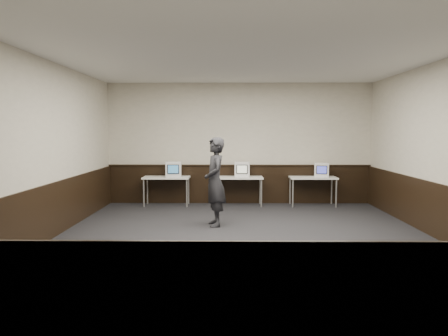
# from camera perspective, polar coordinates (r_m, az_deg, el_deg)

# --- Properties ---
(floor) EXTENTS (8.00, 8.00, 0.00)m
(floor) POSITION_cam_1_polar(r_m,az_deg,el_deg) (7.89, 2.65, -9.35)
(floor) COLOR black
(floor) RESTS_ON ground
(ceiling) EXTENTS (8.00, 8.00, 0.00)m
(ceiling) POSITION_cam_1_polar(r_m,az_deg,el_deg) (7.76, 2.75, 14.23)
(ceiling) COLOR white
(ceiling) RESTS_ON back_wall
(back_wall) EXTENTS (7.00, 0.00, 7.00)m
(back_wall) POSITION_cam_1_polar(r_m,az_deg,el_deg) (11.66, 2.01, 3.21)
(back_wall) COLOR beige
(back_wall) RESTS_ON ground
(front_wall) EXTENTS (7.00, 0.00, 7.00)m
(front_wall) POSITION_cam_1_polar(r_m,az_deg,el_deg) (3.67, 4.88, -0.45)
(front_wall) COLOR beige
(front_wall) RESTS_ON ground
(left_wall) EXTENTS (0.00, 8.00, 8.00)m
(left_wall) POSITION_cam_1_polar(r_m,az_deg,el_deg) (8.31, -22.22, 2.17)
(left_wall) COLOR beige
(left_wall) RESTS_ON ground
(right_wall) EXTENTS (0.00, 8.00, 8.00)m
(right_wall) POSITION_cam_1_polar(r_m,az_deg,el_deg) (8.53, 26.92, 2.07)
(right_wall) COLOR beige
(right_wall) RESTS_ON ground
(wainscot_back) EXTENTS (6.98, 0.04, 1.00)m
(wainscot_back) POSITION_cam_1_polar(r_m,az_deg,el_deg) (11.72, 2.00, -2.18)
(wainscot_back) COLOR black
(wainscot_back) RESTS_ON back_wall
(wainscot_front) EXTENTS (6.98, 0.04, 1.00)m
(wainscot_front) POSITION_cam_1_polar(r_m,az_deg,el_deg) (3.95, 4.74, -16.52)
(wainscot_front) COLOR black
(wainscot_front) RESTS_ON front_wall
(wainscot_left) EXTENTS (0.04, 7.98, 1.00)m
(wainscot_left) POSITION_cam_1_polar(r_m,az_deg,el_deg) (8.42, -21.85, -5.32)
(wainscot_left) COLOR black
(wainscot_left) RESTS_ON left_wall
(wainscot_right) EXTENTS (0.04, 7.98, 1.00)m
(wainscot_right) POSITION_cam_1_polar(r_m,az_deg,el_deg) (8.64, 26.51, -5.23)
(wainscot_right) COLOR black
(wainscot_right) RESTS_ON right_wall
(wainscot_rail) EXTENTS (6.98, 0.06, 0.04)m
(wainscot_rail) POSITION_cam_1_polar(r_m,az_deg,el_deg) (11.65, 2.01, 0.35)
(wainscot_rail) COLOR black
(wainscot_rail) RESTS_ON wainscot_back
(desk_left) EXTENTS (1.20, 0.60, 0.75)m
(desk_left) POSITION_cam_1_polar(r_m,az_deg,el_deg) (11.43, -7.52, -1.49)
(desk_left) COLOR silver
(desk_left) RESTS_ON ground
(desk_center) EXTENTS (1.20, 0.60, 0.75)m
(desk_center) POSITION_cam_1_polar(r_m,az_deg,el_deg) (11.32, 2.04, -1.52)
(desk_center) COLOR silver
(desk_center) RESTS_ON ground
(desk_right) EXTENTS (1.20, 0.60, 0.75)m
(desk_right) POSITION_cam_1_polar(r_m,az_deg,el_deg) (11.52, 11.53, -1.50)
(desk_right) COLOR silver
(desk_right) RESTS_ON ground
(emac_left) EXTENTS (0.42, 0.45, 0.40)m
(emac_left) POSITION_cam_1_polar(r_m,az_deg,el_deg) (11.33, -6.60, -0.17)
(emac_left) COLOR white
(emac_left) RESTS_ON desk_left
(emac_center) EXTENTS (0.41, 0.44, 0.38)m
(emac_center) POSITION_cam_1_polar(r_m,az_deg,el_deg) (11.34, 2.41, -0.17)
(emac_center) COLOR white
(emac_center) RESTS_ON desk_center
(emac_right) EXTENTS (0.42, 0.44, 0.36)m
(emac_right) POSITION_cam_1_polar(r_m,az_deg,el_deg) (11.56, 12.60, -0.24)
(emac_right) COLOR white
(emac_right) RESTS_ON desk_right
(person) EXTENTS (0.56, 0.73, 1.81)m
(person) POSITION_cam_1_polar(r_m,az_deg,el_deg) (8.87, -1.19, -1.82)
(person) COLOR black
(person) RESTS_ON ground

